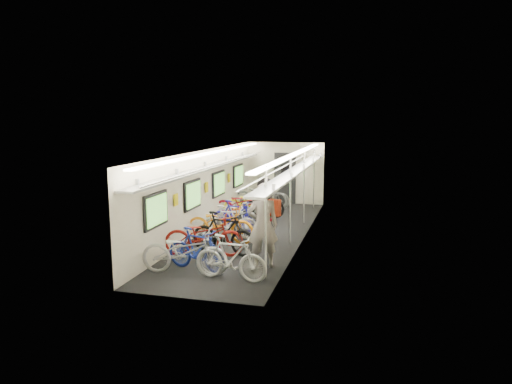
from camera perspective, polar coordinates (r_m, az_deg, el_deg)
The scene contains 18 objects.
train_car_shell at distance 13.79m, azimuth -1.07°, elevation 2.28°, with size 10.00×10.00×10.00m.
bicycle_0 at distance 9.93m, azimuth -8.92°, elevation -7.35°, with size 0.67×1.92×1.01m, color #ACABB0.
bicycle_1 at distance 10.12m, azimuth -7.34°, elevation -7.15°, with size 0.45×1.59×0.95m, color navy.
bicycle_2 at distance 11.13m, azimuth -6.52°, elevation -5.46°, with size 0.67×1.93×1.02m, color maroon.
bicycle_3 at distance 11.23m, azimuth -4.11°, elevation -5.18°, with size 0.50×1.76×1.06m, color black.
bicycle_4 at distance 12.33m, azimuth -4.51°, elevation -3.98°, with size 0.68×1.94×1.02m, color orange.
bicycle_5 at distance 12.70m, azimuth -3.33°, elevation -3.77°, with size 0.44×1.56×0.94m, color silver.
bicycle_6 at distance 13.71m, azimuth -2.31°, elevation -2.82°, with size 0.61×1.76×0.92m, color silver.
bicycle_7 at distance 13.51m, azimuth -2.55°, elevation -3.01°, with size 0.43×1.54×0.92m, color #201CAC.
bicycle_8 at distance 14.70m, azimuth -1.46°, elevation -1.68°, with size 0.72×2.06×1.08m, color maroon.
bicycle_9 at distance 15.34m, azimuth 0.64°, elevation -1.47°, with size 0.45×1.59×0.95m, color black.
bicycle_10 at distance 15.35m, azimuth -0.59°, elevation -1.35°, with size 0.67×1.93×1.01m, color yellow.
bicycle_11 at distance 9.47m, azimuth -3.19°, elevation -8.24°, with size 0.45×1.59×0.96m, color silver.
bicycle_12 at distance 16.73m, azimuth 0.56°, elevation -0.43°, with size 0.69×1.98×1.04m, color slate.
bicycle_14 at distance 16.63m, azimuth 1.09°, elevation -0.63°, with size 0.64×1.83×0.96m, color slate.
passenger_near at distance 10.16m, azimuth 0.85°, elevation -4.21°, with size 0.70×0.46×1.92m, color gray.
passenger_mid at distance 12.43m, azimuth 0.91°, elevation -2.09°, with size 0.86×0.67×1.76m, color black.
backpack at distance 10.51m, azimuth 2.36°, elevation -1.97°, with size 0.26×0.14×0.38m, color #A52810.
Camera 1 is at (3.25, -12.49, 3.31)m, focal length 32.00 mm.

